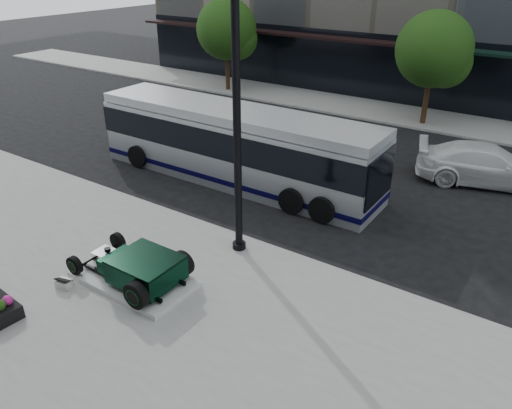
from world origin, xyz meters
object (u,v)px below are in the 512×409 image
Objects in this scene: hot_rod at (141,268)px; transit_bus at (235,145)px; lamppost at (237,142)px; white_sedan at (487,165)px.

transit_bus is at bearing 107.03° from hot_rod.
lamppost reaches higher than hot_rod.
white_sedan reaches higher than hot_rod.
hot_rod is 0.43× the size of lamppost.
transit_bus is at bearing 104.97° from white_sedan.
transit_bus reaches higher than hot_rod.
white_sedan is at bearing 62.09° from lamppost.
lamppost reaches higher than white_sedan.
lamppost is 11.28m from white_sedan.
hot_rod is 0.27× the size of transit_bus.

